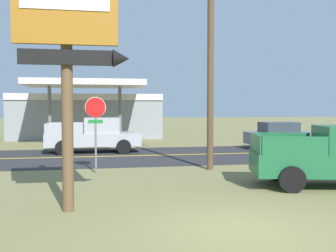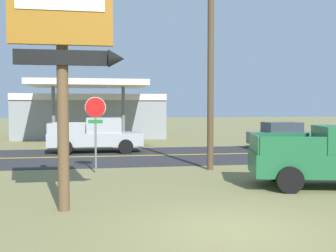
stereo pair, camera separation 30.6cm
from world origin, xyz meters
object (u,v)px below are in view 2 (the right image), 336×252
at_px(stop_sign, 95,121).
at_px(pickup_green_parked_on_lawn, 336,157).
at_px(motel_sign, 64,26).
at_px(utility_pole, 211,38).
at_px(pickup_silver_on_road, 97,135).
at_px(car_grey_near_lane, 283,135).
at_px(gas_station, 91,114).

bearing_deg(stop_sign, pickup_green_parked_on_lawn, -28.61).
height_order(motel_sign, utility_pole, utility_pole).
distance_m(utility_pole, pickup_green_parked_on_lawn, 6.74).
xyz_separation_m(pickup_silver_on_road, car_grey_near_lane, (11.20, 0.00, -0.13)).
bearing_deg(gas_station, car_grey_near_lane, -43.97).
xyz_separation_m(motel_sign, pickup_green_parked_on_lawn, (8.25, 1.64, -3.54)).
relative_size(stop_sign, pickup_silver_on_road, 0.57).
height_order(utility_pole, car_grey_near_lane, utility_pole).
relative_size(gas_station, car_grey_near_lane, 2.86).
relative_size(utility_pole, car_grey_near_lane, 2.37).
relative_size(pickup_green_parked_on_lawn, car_grey_near_lane, 1.31).
bearing_deg(utility_pole, stop_sign, -179.63).
relative_size(utility_pole, pickup_silver_on_road, 1.92).
xyz_separation_m(utility_pole, car_grey_near_lane, (6.59, 7.07, -4.50)).
bearing_deg(utility_pole, pickup_silver_on_road, 123.10).
bearing_deg(utility_pole, car_grey_near_lane, 47.04).
xyz_separation_m(gas_station, pickup_green_parked_on_lawn, (8.20, -22.62, -0.98)).
height_order(utility_pole, pickup_silver_on_road, utility_pole).
bearing_deg(car_grey_near_lane, gas_station, 136.03).
distance_m(gas_station, pickup_silver_on_road, 11.43).
relative_size(utility_pole, pickup_green_parked_on_lawn, 1.81).
relative_size(motel_sign, pickup_green_parked_on_lawn, 1.21).
bearing_deg(pickup_silver_on_road, gas_station, 93.01).
xyz_separation_m(motel_sign, stop_sign, (0.66, 5.78, -2.48)).
distance_m(pickup_silver_on_road, car_grey_near_lane, 11.20).
xyz_separation_m(motel_sign, car_grey_near_lane, (11.85, 12.89, -3.67)).
xyz_separation_m(pickup_green_parked_on_lawn, pickup_silver_on_road, (-7.60, 11.25, 0.00)).
distance_m(pickup_green_parked_on_lawn, car_grey_near_lane, 11.81).
relative_size(pickup_silver_on_road, car_grey_near_lane, 1.24).
relative_size(stop_sign, car_grey_near_lane, 0.70).
height_order(stop_sign, gas_station, gas_station).
xyz_separation_m(motel_sign, utility_pole, (5.26, 5.81, 0.83)).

